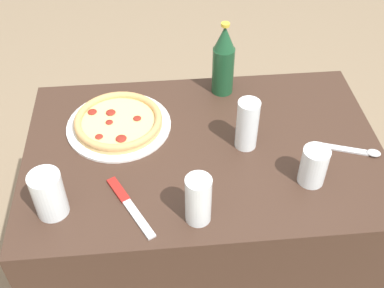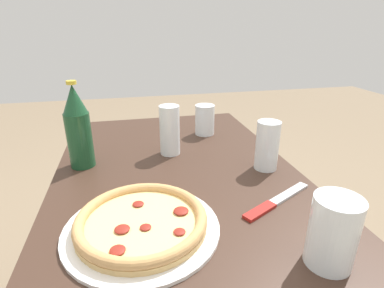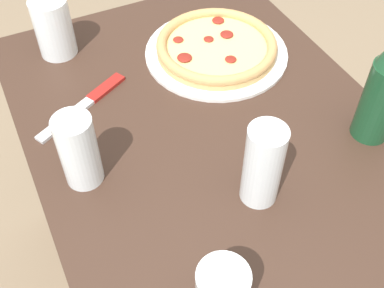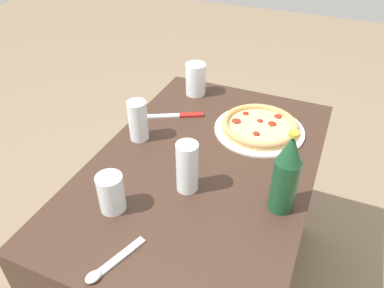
# 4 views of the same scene
# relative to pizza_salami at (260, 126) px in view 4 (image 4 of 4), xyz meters

# --- Properties ---
(table) EXTENTS (1.05, 0.68, 0.70)m
(table) POSITION_rel_pizza_salami_xyz_m (-0.25, 0.12, -0.37)
(table) COLOR #3D281E
(table) RESTS_ON ground_plane
(pizza_salami) EXTENTS (0.32, 0.32, 0.04)m
(pizza_salami) POSITION_rel_pizza_salami_xyz_m (0.00, 0.00, 0.00)
(pizza_salami) COLOR white
(pizza_salami) RESTS_ON table
(glass_lemonade) EXTENTS (0.06, 0.06, 0.16)m
(glass_lemonade) POSITION_rel_pizza_salami_xyz_m (-0.37, 0.12, 0.05)
(glass_lemonade) COLOR white
(glass_lemonade) RESTS_ON table
(glass_water) EXTENTS (0.07, 0.07, 0.14)m
(glass_water) POSITION_rel_pizza_salami_xyz_m (-0.21, 0.37, 0.05)
(glass_water) COLOR white
(glass_water) RESTS_ON table
(glass_orange_juice) EXTENTS (0.08, 0.08, 0.13)m
(glass_orange_juice) POSITION_rel_pizza_salami_xyz_m (0.16, 0.32, 0.04)
(glass_orange_juice) COLOR white
(glass_orange_juice) RESTS_ON table
(glass_mango_juice) EXTENTS (0.07, 0.07, 0.11)m
(glass_mango_juice) POSITION_rel_pizza_salami_xyz_m (-0.53, 0.27, 0.04)
(glass_mango_juice) COLOR white
(glass_mango_juice) RESTS_ON table
(beer_bottle) EXTENTS (0.07, 0.07, 0.25)m
(beer_bottle) POSITION_rel_pizza_salami_xyz_m (-0.34, -0.15, 0.10)
(beer_bottle) COLOR #194728
(beer_bottle) RESTS_ON table
(knife) EXTENTS (0.13, 0.22, 0.01)m
(knife) POSITION_rel_pizza_salami_xyz_m (-0.03, 0.31, -0.01)
(knife) COLOR maroon
(knife) RESTS_ON table
(spoon) EXTENTS (0.17, 0.08, 0.01)m
(spoon) POSITION_rel_pizza_salami_xyz_m (-0.70, 0.18, -0.01)
(spoon) COLOR silver
(spoon) RESTS_ON table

